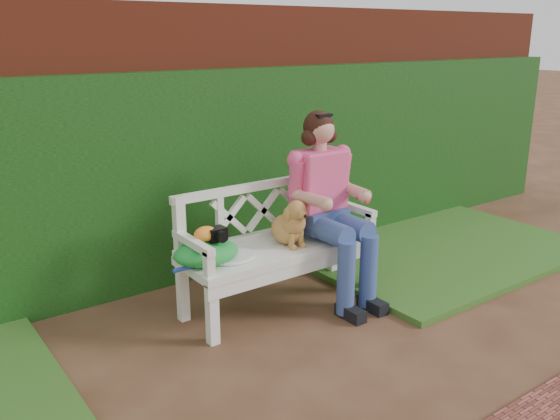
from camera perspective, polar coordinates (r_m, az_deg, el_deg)
ground at (r=3.71m, az=0.56°, el=-15.48°), size 60.00×60.00×0.00m
brick_wall at (r=4.88m, az=-12.86°, el=5.93°), size 10.00×0.30×2.20m
ivy_hedge at (r=4.74m, az=-11.60°, el=2.58°), size 10.00×0.18×1.70m
grass_right at (r=5.81m, az=14.46°, el=-3.49°), size 2.60×2.00×0.05m
garden_bench at (r=4.44m, az=-0.00°, el=-6.31°), size 1.59×0.61×0.48m
seated_woman at (r=4.50m, az=4.16°, el=0.31°), size 0.73×0.89×1.42m
dog at (r=4.32m, az=0.89°, el=-1.08°), size 0.27×0.35×0.36m
tennis_racket at (r=4.09m, az=-5.00°, el=-4.58°), size 0.66×0.31×0.03m
green_bag at (r=4.04m, az=-7.12°, el=-4.02°), size 0.51×0.42×0.16m
camera_item at (r=4.01m, az=-6.17°, el=-2.29°), size 0.13×0.10×0.09m
baseball_glove at (r=3.99m, az=-7.19°, el=-2.30°), size 0.18×0.15×0.10m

